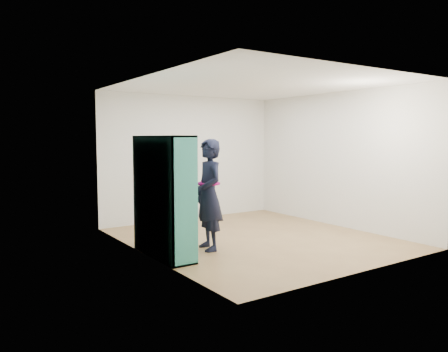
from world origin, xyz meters
TOP-DOWN VIEW (x-y plane):
  - floor at (0.00, 0.00)m, footprint 4.50×4.50m
  - ceiling at (0.00, 0.00)m, footprint 4.50×4.50m
  - wall_left at (-2.00, 0.00)m, footprint 0.02×4.50m
  - wall_right at (2.00, 0.00)m, footprint 0.02×4.50m
  - wall_back at (0.00, 2.25)m, footprint 4.00×0.02m
  - wall_front at (0.00, -2.25)m, footprint 4.00×0.02m
  - bookshelf at (-1.83, -0.13)m, footprint 0.38×1.32m
  - person at (-1.06, -0.18)m, footprint 0.50×0.68m
  - smartphone at (-1.19, -0.08)m, footprint 0.01×0.09m

SIDE VIEW (x-z plane):
  - floor at x=0.00m, z-range 0.00..0.00m
  - bookshelf at x=-1.83m, z-range -0.02..1.73m
  - person at x=-1.06m, z-range 0.00..1.71m
  - smartphone at x=-1.19m, z-range 0.90..1.03m
  - wall_left at x=-2.00m, z-range 0.00..2.60m
  - wall_right at x=2.00m, z-range 0.00..2.60m
  - wall_back at x=0.00m, z-range 0.00..2.60m
  - wall_front at x=0.00m, z-range 0.00..2.60m
  - ceiling at x=0.00m, z-range 2.60..2.60m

